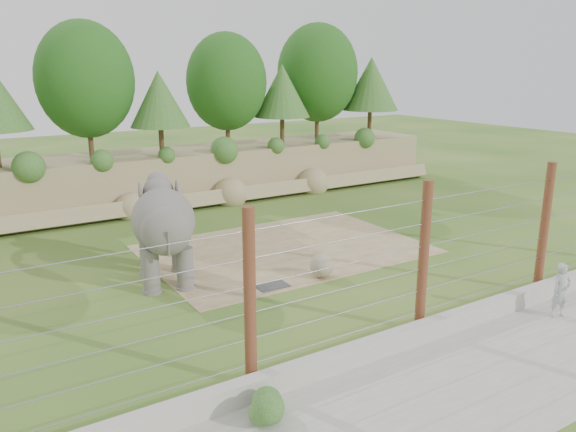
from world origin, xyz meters
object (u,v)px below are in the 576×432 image
elephant (164,234)px  barrier_fence (424,257)px  zookeeper (561,290)px  stone_ball (322,266)px

elephant → barrier_fence: size_ratio=0.19×
barrier_fence → zookeeper: bearing=-21.3°
stone_ball → zookeeper: 7.02m
stone_ball → elephant: bearing=151.7°
zookeeper → stone_ball: bearing=138.8°
elephant → stone_ball: bearing=-13.1°
elephant → stone_ball: elephant is taller
stone_ball → barrier_fence: 4.67m
elephant → barrier_fence: 8.10m
elephant → stone_ball: size_ratio=4.97×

